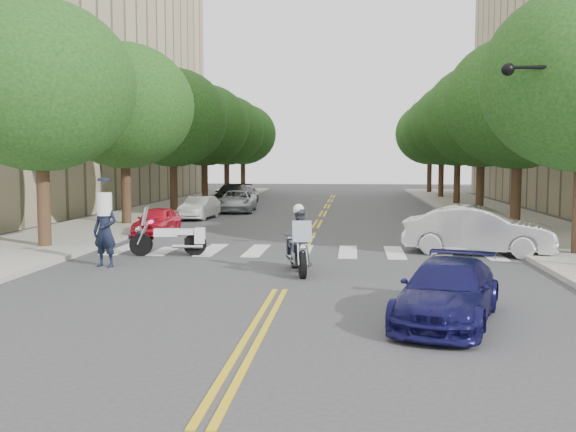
# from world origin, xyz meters

# --- Properties ---
(ground) EXTENTS (140.00, 140.00, 0.00)m
(ground) POSITION_xyz_m (0.00, 0.00, 0.00)
(ground) COLOR #38383A
(ground) RESTS_ON ground
(sidewalk_left) EXTENTS (5.00, 60.00, 0.15)m
(sidewalk_left) POSITION_xyz_m (-9.50, 22.00, 0.07)
(sidewalk_left) COLOR #9E9991
(sidewalk_left) RESTS_ON ground
(sidewalk_right) EXTENTS (5.00, 60.00, 0.15)m
(sidewalk_right) POSITION_xyz_m (9.50, 22.00, 0.07)
(sidewalk_right) COLOR #9E9991
(sidewalk_right) RESTS_ON ground
(tree_l_0) EXTENTS (6.40, 6.40, 8.45)m
(tree_l_0) POSITION_xyz_m (-8.80, 6.00, 5.55)
(tree_l_0) COLOR #382316
(tree_l_0) RESTS_ON ground
(tree_l_1) EXTENTS (6.40, 6.40, 8.45)m
(tree_l_1) POSITION_xyz_m (-8.80, 14.00, 5.55)
(tree_l_1) COLOR #382316
(tree_l_1) RESTS_ON ground
(tree_l_2) EXTENTS (6.40, 6.40, 8.45)m
(tree_l_2) POSITION_xyz_m (-8.80, 22.00, 5.55)
(tree_l_2) COLOR #382316
(tree_l_2) RESTS_ON ground
(tree_l_3) EXTENTS (6.40, 6.40, 8.45)m
(tree_l_3) POSITION_xyz_m (-8.80, 30.00, 5.55)
(tree_l_3) COLOR #382316
(tree_l_3) RESTS_ON ground
(tree_l_4) EXTENTS (6.40, 6.40, 8.45)m
(tree_l_4) POSITION_xyz_m (-8.80, 38.00, 5.55)
(tree_l_4) COLOR #382316
(tree_l_4) RESTS_ON ground
(tree_l_5) EXTENTS (6.40, 6.40, 8.45)m
(tree_l_5) POSITION_xyz_m (-8.80, 46.00, 5.55)
(tree_l_5) COLOR #382316
(tree_l_5) RESTS_ON ground
(tree_r_1) EXTENTS (6.40, 6.40, 8.45)m
(tree_r_1) POSITION_xyz_m (8.80, 14.00, 5.55)
(tree_r_1) COLOR #382316
(tree_r_1) RESTS_ON ground
(tree_r_2) EXTENTS (6.40, 6.40, 8.45)m
(tree_r_2) POSITION_xyz_m (8.80, 22.00, 5.55)
(tree_r_2) COLOR #382316
(tree_r_2) RESTS_ON ground
(tree_r_3) EXTENTS (6.40, 6.40, 8.45)m
(tree_r_3) POSITION_xyz_m (8.80, 30.00, 5.55)
(tree_r_3) COLOR #382316
(tree_r_3) RESTS_ON ground
(tree_r_4) EXTENTS (6.40, 6.40, 8.45)m
(tree_r_4) POSITION_xyz_m (8.80, 38.00, 5.55)
(tree_r_4) COLOR #382316
(tree_r_4) RESTS_ON ground
(tree_r_5) EXTENTS (6.40, 6.40, 8.45)m
(tree_r_5) POSITION_xyz_m (8.80, 46.00, 5.55)
(tree_r_5) COLOR #382316
(tree_r_5) RESTS_ON ground
(traffic_signal_pole) EXTENTS (2.82, 0.42, 6.00)m
(traffic_signal_pole) POSITION_xyz_m (7.72, 3.50, 3.72)
(traffic_signal_pole) COLOR black
(traffic_signal_pole) RESTS_ON ground
(motorcycle_police) EXTENTS (0.89, 2.30, 1.89)m
(motorcycle_police) POSITION_xyz_m (0.22, 2.44, 0.84)
(motorcycle_police) COLOR black
(motorcycle_police) RESTS_ON ground
(motorcycle_parked) EXTENTS (2.45, 0.81, 1.59)m
(motorcycle_parked) POSITION_xyz_m (-3.99, 5.14, 0.55)
(motorcycle_parked) COLOR black
(motorcycle_parked) RESTS_ON ground
(officer_standing) EXTENTS (0.85, 0.66, 2.06)m
(officer_standing) POSITION_xyz_m (-5.39, 2.83, 1.03)
(officer_standing) COLOR black
(officer_standing) RESTS_ON ground
(convertible) EXTENTS (5.04, 2.79, 1.57)m
(convertible) POSITION_xyz_m (5.80, 6.42, 0.79)
(convertible) COLOR silver
(convertible) RESTS_ON ground
(sedan_blue) EXTENTS (2.75, 4.32, 1.16)m
(sedan_blue) POSITION_xyz_m (3.50, -2.67, 0.58)
(sedan_blue) COLOR #111045
(sedan_blue) RESTS_ON ground
(parked_car_a) EXTENTS (1.40, 3.42, 1.16)m
(parked_car_a) POSITION_xyz_m (-6.30, 10.67, 0.58)
(parked_car_a) COLOR red
(parked_car_a) RESTS_ON ground
(parked_car_b) EXTENTS (1.54, 3.67, 1.18)m
(parked_car_b) POSITION_xyz_m (-6.30, 18.00, 0.59)
(parked_car_b) COLOR white
(parked_car_b) RESTS_ON ground
(parked_car_c) EXTENTS (2.45, 4.75, 1.28)m
(parked_car_c) POSITION_xyz_m (-5.20, 22.85, 0.64)
(parked_car_c) COLOR silver
(parked_car_c) RESTS_ON ground
(parked_car_d) EXTENTS (2.23, 5.21, 1.50)m
(parked_car_d) POSITION_xyz_m (-6.30, 27.32, 0.75)
(parked_car_d) COLOR black
(parked_car_d) RESTS_ON ground
(parked_car_e) EXTENTS (1.47, 3.53, 1.19)m
(parked_car_e) POSITION_xyz_m (-5.96, 31.08, 0.60)
(parked_car_e) COLOR gray
(parked_car_e) RESTS_ON ground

